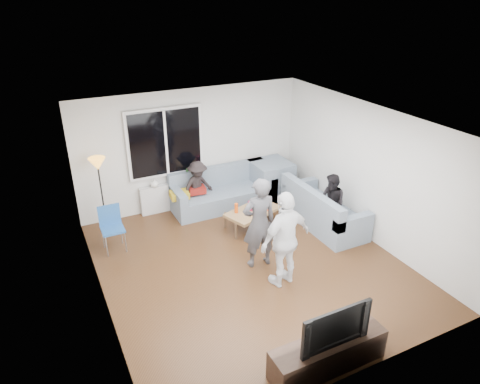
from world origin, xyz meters
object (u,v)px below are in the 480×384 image
player_right (285,239)px  television (332,324)px  sofa_right_section (324,206)px  side_chair (113,230)px  sofa_back_section (223,189)px  player_left (259,223)px  spectator_back (198,187)px  floor_lamp (102,196)px  coffee_table (253,219)px  tv_console (328,354)px  spectator_right (331,203)px

player_right → television: (-0.44, -1.80, -0.10)m
sofa_right_section → side_chair: size_ratio=2.33×
sofa_back_section → side_chair: bearing=-164.1°
player_left → spectator_back: 2.38m
floor_lamp → player_left: 3.24m
sofa_right_section → spectator_back: spectator_back is taller
coffee_table → television: bearing=-102.7°
sofa_back_section → spectator_back: bearing=177.1°
television → side_chair: bearing=115.0°
floor_lamp → sofa_back_section: bearing=-1.5°
tv_console → spectator_right: bearing=52.8°
spectator_right → sofa_right_section: bearing=176.2°
player_right → spectator_back: size_ratio=1.43×
coffee_table → television: size_ratio=1.11×
sofa_back_section → spectator_right: 2.42m
side_chair → player_right: (2.32, -2.24, 0.40)m
player_right → side_chair: bearing=-54.8°
sofa_back_section → spectator_right: spectator_right is taller
floor_lamp → spectator_right: floor_lamp is taller
coffee_table → tv_console: bearing=-102.7°
player_left → television: size_ratio=1.67×
sofa_back_section → tv_console: bearing=-98.2°
floor_lamp → player_right: player_right is taller
sofa_right_section → floor_lamp: (-4.07, 1.73, 0.36)m
sofa_right_section → coffee_table: size_ratio=1.82×
spectator_right → tv_console: (-2.19, -2.89, -0.37)m
side_chair → player_left: player_left is taller
side_chair → spectator_right: size_ratio=0.72×
side_chair → floor_lamp: bearing=89.9°
tv_console → sofa_right_section: bearing=54.8°
sofa_right_section → player_right: bearing=126.7°
floor_lamp → sofa_right_section: bearing=-23.0°
sofa_back_section → spectator_back: (-0.59, 0.03, 0.16)m
television → floor_lamp: bearing=111.2°
spectator_back → tv_console: 4.81m
side_chair → spectator_right: bearing=-15.9°
spectator_right → television: spectator_right is taller
coffee_table → player_right: bearing=-101.8°
side_chair → spectator_right: 4.23m
coffee_table → player_left: (-0.51, -1.19, 0.63)m
player_left → tv_console: (-0.31, -2.45, -0.61)m
tv_console → television: television is taller
spectator_back → tv_console: spectator_back is taller
player_left → coffee_table: bearing=-108.1°
side_chair → tv_console: size_ratio=0.54×
floor_lamp → spectator_right: 4.52m
player_left → spectator_right: (1.88, 0.44, -0.24)m
sofa_back_section → side_chair: size_ratio=2.67×
side_chair → tv_console: bearing=-65.1°
spectator_back → television: size_ratio=1.17×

